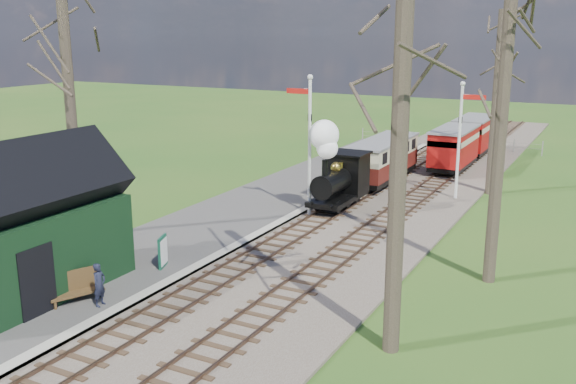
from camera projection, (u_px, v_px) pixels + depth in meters
The scene contains 18 objects.
distant_hills at pixel (511, 251), 72.81m from camera, with size 114.40×48.00×22.02m.
ballast_bed at pixel (396, 192), 32.55m from camera, with size 8.00×60.00×0.10m, color brown.
track_near at pixel (372, 188), 33.13m from camera, with size 1.60×60.00×0.15m.
track_far at pixel (421, 194), 31.95m from camera, with size 1.60×60.00×0.15m.
platform at pixel (231, 218), 27.84m from camera, with size 5.00×44.00×0.20m, color #474442.
coping_strip at pixel (277, 225), 26.80m from camera, with size 0.40×44.00×0.21m, color #B2AD9E.
station_shed at pixel (25, 228), 19.10m from camera, with size 3.25×6.30×4.78m.
semaphore_near at pixel (308, 136), 27.47m from camera, with size 1.22×0.24×6.22m.
semaphore_far at pixel (461, 132), 30.36m from camera, with size 1.22×0.24×5.72m.
bare_trees at pixel (287, 118), 21.07m from camera, with size 15.51×22.39×12.00m.
fence_line at pixel (447, 141), 44.90m from camera, with size 12.60×0.08×1.00m.
locomotive at pixel (338, 170), 28.81m from camera, with size 1.65×3.86×4.13m.
coach at pixel (383, 158), 34.13m from camera, with size 1.93×6.61×2.03m.
red_carriage_a at pixel (454, 148), 37.01m from camera, with size 1.96×4.85×2.06m.
red_carriage_b at pixel (474, 135), 41.73m from camera, with size 1.96×4.85×2.06m.
sign_board at pixel (163, 252), 21.63m from camera, with size 0.33×0.72×1.08m.
bench at pixel (75, 287), 18.94m from camera, with size 1.09×1.64×0.91m.
person at pixel (99, 285), 18.53m from camera, with size 0.47×0.31×1.29m, color #1B1E30.
Camera 1 is at (11.16, -8.50, 7.94)m, focal length 40.00 mm.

